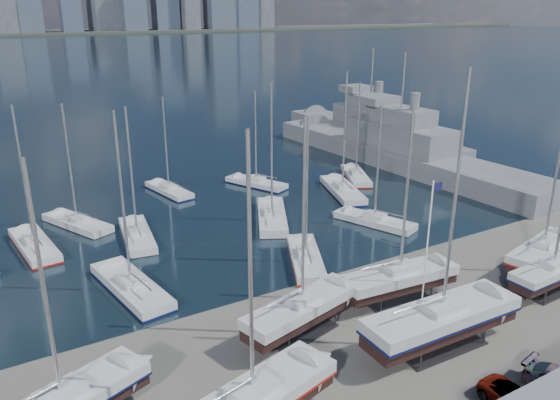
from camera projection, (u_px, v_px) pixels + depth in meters
ground at (392, 334)px, 40.42m from camera, size 1400.00×1400.00×0.00m
water at (1, 55)px, 292.25m from camera, size 1400.00×600.00×0.40m
sailboat_cradle_2 at (302, 309)px, 39.73m from camera, size 10.36×5.08×16.27m
sailboat_cradle_3 at (442, 319)px, 38.14m from camera, size 12.33×3.77×19.50m
sailboat_cradle_4 at (400, 278)px, 44.28m from camera, size 10.22×3.68×16.31m
sailboat_cradle_5 at (552, 272)px, 45.63m from camera, size 8.89×2.76×14.37m
sailboat_cradle_6 at (543, 251)px, 49.31m from camera, size 10.19×4.88×15.88m
sailboat_moored_1 at (35, 247)px, 54.51m from camera, size 3.85×10.37×15.16m
sailboat_moored_2 at (77, 224)px, 60.18m from camera, size 6.19×9.71×14.25m
sailboat_moored_3 at (131, 289)px, 46.31m from camera, size 4.51×11.18×16.24m
sailboat_moored_4 at (137, 237)px, 56.91m from camera, size 4.15×9.95×14.57m
sailboat_moored_5 at (169, 191)px, 71.22m from camera, size 3.93×9.07×13.13m
sailboat_moored_6 at (306, 260)px, 51.67m from camera, size 6.77×10.03×14.67m
sailboat_moored_7 at (272, 218)px, 61.92m from camera, size 7.65×11.01×16.35m
sailboat_moored_8 at (256, 184)px, 74.13m from camera, size 5.99×9.27×13.50m
sailboat_moored_9 at (374, 222)px, 60.82m from camera, size 5.71×9.60×14.01m
sailboat_moored_10 at (342, 192)px, 70.96m from camera, size 6.42×11.37×16.39m
sailboat_moored_11 at (356, 177)px, 77.23m from camera, size 6.51×9.63×14.09m
naval_ship_east at (398, 154)px, 84.20m from camera, size 10.73×51.92×18.64m
naval_ship_west at (369, 131)px, 99.82m from camera, size 7.53×43.58×17.91m
flagpole at (428, 241)px, 41.03m from camera, size 0.98×0.12×11.02m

